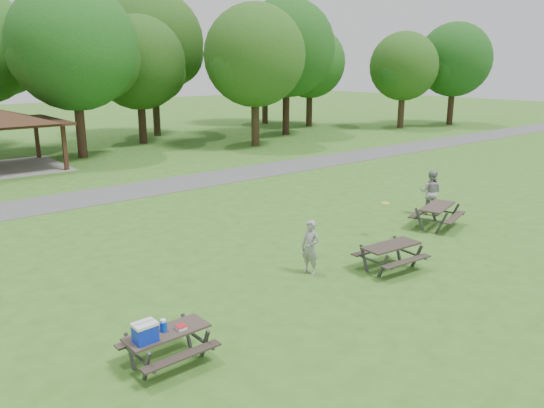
{
  "coord_description": "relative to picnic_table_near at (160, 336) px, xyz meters",
  "views": [
    {
      "loc": [
        -10.09,
        -9.66,
        5.96
      ],
      "look_at": [
        1.0,
        4.0,
        1.3
      ],
      "focal_mm": 35.0,
      "sensor_mm": 36.0,
      "label": 1
    }
  ],
  "objects": [
    {
      "name": "tree_row_g",
      "position": [
        19.88,
        22.85,
        5.64
      ],
      "size": [
        7.77,
        7.4,
        10.25
      ],
      "color": "black",
      "rests_on": "ground"
    },
    {
      "name": "frisbee_in_flight",
      "position": [
        10.13,
        2.61,
        0.55
      ],
      "size": [
        0.32,
        0.32,
        0.02
      ],
      "color": "yellow",
      "rests_on": "ground"
    },
    {
      "name": "tree_row_e",
      "position": [
        7.89,
        25.85,
        6.1
      ],
      "size": [
        8.4,
        8.0,
        11.02
      ],
      "color": "#311E15",
      "rests_on": "ground"
    },
    {
      "name": "asphalt_path",
      "position": [
        5.79,
        14.82,
        -0.67
      ],
      "size": [
        120.0,
        3.2,
        0.02
      ],
      "primitive_type": "cube",
      "color": "#4E4E50",
      "rests_on": "ground"
    },
    {
      "name": "picnic_table_near",
      "position": [
        0.0,
        0.0,
        0.0
      ],
      "size": [
        1.74,
        1.42,
        1.19
      ],
      "color": "#322A24",
      "rests_on": "ground"
    },
    {
      "name": "tree_deep_d",
      "position": [
        29.89,
        34.35,
        6.34
      ],
      "size": [
        8.4,
        8.0,
        11.27
      ],
      "color": "black",
      "rests_on": "ground"
    },
    {
      "name": "tree_flank_right",
      "position": [
        43.88,
        21.85,
        5.47
      ],
      "size": [
        7.56,
        7.2,
        9.97
      ],
      "color": "black",
      "rests_on": "ground"
    },
    {
      "name": "picnic_table_middle",
      "position": [
        7.82,
        0.47,
        -0.09
      ],
      "size": [
        1.96,
        1.63,
        0.8
      ],
      "color": "#2C241F",
      "rests_on": "ground"
    },
    {
      "name": "tree_deep_c",
      "position": [
        16.9,
        32.85,
        6.76
      ],
      "size": [
        8.82,
        8.4,
        11.9
      ],
      "color": "black",
      "rests_on": "ground"
    },
    {
      "name": "frisbee_catcher",
      "position": [
        13.9,
        3.34,
        0.23
      ],
      "size": [
        1.0,
        1.1,
        1.84
      ],
      "primitive_type": "imported",
      "rotation": [
        0.0,
        0.0,
        2.0
      ],
      "color": "#9F9FA2",
      "rests_on": "ground"
    },
    {
      "name": "tree_row_h",
      "position": [
        25.89,
        26.35,
        6.34
      ],
      "size": [
        8.61,
        8.2,
        11.37
      ],
      "color": "black",
      "rests_on": "ground"
    },
    {
      "name": "tree_row_i",
      "position": [
        31.88,
        29.85,
        5.22
      ],
      "size": [
        7.14,
        6.8,
        9.52
      ],
      "color": "black",
      "rests_on": "ground"
    },
    {
      "name": "frisbee_thrower",
      "position": [
        5.73,
        1.75,
        0.12
      ],
      "size": [
        0.49,
        0.65,
        1.61
      ],
      "primitive_type": "imported",
      "rotation": [
        0.0,
        0.0,
        -1.38
      ],
      "color": "gray",
      "rests_on": "ground"
    },
    {
      "name": "ground",
      "position": [
        5.79,
        0.82,
        -0.68
      ],
      "size": [
        160.0,
        160.0,
        0.0
      ],
      "primitive_type": "plane",
      "color": "#32661D",
      "rests_on": "ground"
    },
    {
      "name": "picnic_table_far",
      "position": [
        12.59,
        2.11,
        -0.05
      ],
      "size": [
        2.35,
        2.09,
        0.86
      ],
      "color": "#312923",
      "rests_on": "ground"
    },
    {
      "name": "tree_row_f",
      "position": [
        13.88,
        29.35,
        5.16
      ],
      "size": [
        7.35,
        7.0,
        9.55
      ],
      "color": "black",
      "rests_on": "ground"
    },
    {
      "name": "tree_row_j",
      "position": [
        37.87,
        23.35,
        4.88
      ],
      "size": [
        6.72,
        6.4,
        8.96
      ],
      "color": "#322116",
      "rests_on": "ground"
    }
  ]
}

